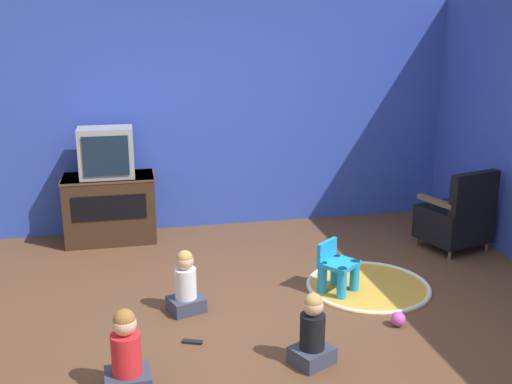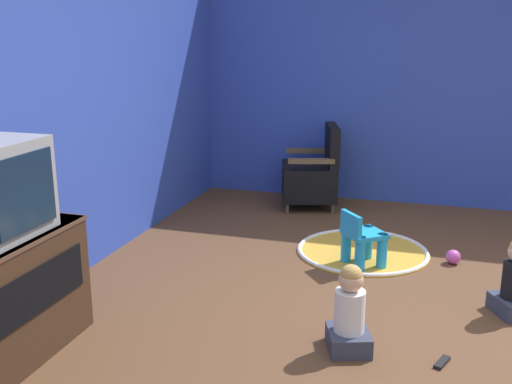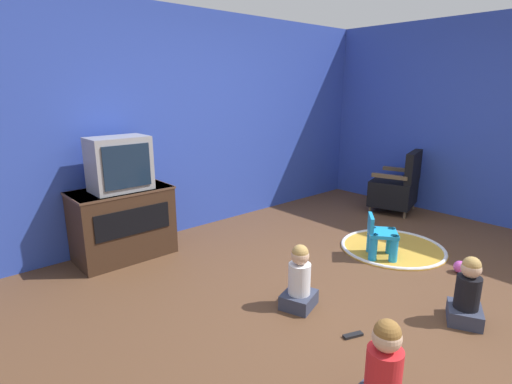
{
  "view_description": "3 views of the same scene",
  "coord_description": "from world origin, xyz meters",
  "px_view_note": "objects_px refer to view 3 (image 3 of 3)",
  "views": [
    {
      "loc": [
        -1.04,
        -4.4,
        2.29
      ],
      "look_at": [
        0.04,
        0.67,
        0.84
      ],
      "focal_mm": 42.0,
      "sensor_mm": 36.0,
      "label": 1
    },
    {
      "loc": [
        -3.87,
        -0.27,
        1.81
      ],
      "look_at": [
        -0.37,
        0.8,
        0.84
      ],
      "focal_mm": 42.0,
      "sensor_mm": 36.0,
      "label": 2
    },
    {
      "loc": [
        -2.84,
        -1.8,
        1.73
      ],
      "look_at": [
        -0.42,
        0.94,
        0.76
      ],
      "focal_mm": 28.0,
      "sensor_mm": 36.0,
      "label": 3
    }
  ],
  "objects_px": {
    "television": "(119,164)",
    "yellow_kid_chair": "(381,239)",
    "tv_cabinet": "(123,222)",
    "child_watching_center": "(299,280)",
    "child_watching_left": "(467,294)",
    "child_watching_right": "(383,375)",
    "toy_ball": "(460,267)",
    "remote_control": "(353,335)",
    "black_armchair": "(396,188)"
  },
  "relations": [
    {
      "from": "black_armchair",
      "to": "child_watching_right",
      "type": "distance_m",
      "value": 3.88
    },
    {
      "from": "tv_cabinet",
      "to": "black_armchair",
      "type": "xyz_separation_m",
      "value": [
        3.55,
        -1.05,
        -0.03
      ]
    },
    {
      "from": "child_watching_right",
      "to": "television",
      "type": "bearing_deg",
      "value": 90.01
    },
    {
      "from": "tv_cabinet",
      "to": "child_watching_center",
      "type": "height_order",
      "value": "tv_cabinet"
    },
    {
      "from": "television",
      "to": "yellow_kid_chair",
      "type": "xyz_separation_m",
      "value": [
        1.98,
        -1.74,
        -0.79
      ]
    },
    {
      "from": "child_watching_left",
      "to": "black_armchair",
      "type": "bearing_deg",
      "value": 13.68
    },
    {
      "from": "television",
      "to": "child_watching_right",
      "type": "xyz_separation_m",
      "value": [
        0.15,
        -2.88,
        -0.74
      ]
    },
    {
      "from": "child_watching_left",
      "to": "remote_control",
      "type": "xyz_separation_m",
      "value": [
        -0.79,
        0.44,
        -0.22
      ]
    },
    {
      "from": "television",
      "to": "yellow_kid_chair",
      "type": "relative_size",
      "value": 1.25
    },
    {
      "from": "tv_cabinet",
      "to": "television",
      "type": "distance_m",
      "value": 0.62
    },
    {
      "from": "toy_ball",
      "to": "television",
      "type": "bearing_deg",
      "value": 132.46
    },
    {
      "from": "black_armchair",
      "to": "child_watching_left",
      "type": "height_order",
      "value": "black_armchair"
    },
    {
      "from": "yellow_kid_chair",
      "to": "television",
      "type": "bearing_deg",
      "value": 99.85
    },
    {
      "from": "television",
      "to": "black_armchair",
      "type": "height_order",
      "value": "television"
    },
    {
      "from": "child_watching_right",
      "to": "remote_control",
      "type": "height_order",
      "value": "child_watching_right"
    },
    {
      "from": "black_armchair",
      "to": "child_watching_left",
      "type": "bearing_deg",
      "value": 24.15
    },
    {
      "from": "remote_control",
      "to": "child_watching_right",
      "type": "bearing_deg",
      "value": 68.3
    },
    {
      "from": "tv_cabinet",
      "to": "toy_ball",
      "type": "relative_size",
      "value": 8.3
    },
    {
      "from": "child_watching_right",
      "to": "toy_ball",
      "type": "bearing_deg",
      "value": 8.74
    },
    {
      "from": "toy_ball",
      "to": "child_watching_center",
      "type": "bearing_deg",
      "value": 159.24
    },
    {
      "from": "television",
      "to": "toy_ball",
      "type": "distance_m",
      "value": 3.44
    },
    {
      "from": "child_watching_center",
      "to": "toy_ball",
      "type": "distance_m",
      "value": 1.73
    },
    {
      "from": "child_watching_left",
      "to": "child_watching_center",
      "type": "distance_m",
      "value": 1.25
    },
    {
      "from": "yellow_kid_chair",
      "to": "child_watching_right",
      "type": "height_order",
      "value": "child_watching_right"
    },
    {
      "from": "black_armchair",
      "to": "toy_ball",
      "type": "xyz_separation_m",
      "value": [
        -1.31,
        -1.44,
        -0.29
      ]
    },
    {
      "from": "tv_cabinet",
      "to": "child_watching_center",
      "type": "bearing_deg",
      "value": -71.46
    },
    {
      "from": "child_watching_center",
      "to": "child_watching_right",
      "type": "xyz_separation_m",
      "value": [
        -0.48,
        -1.04,
        0.02
      ]
    },
    {
      "from": "tv_cabinet",
      "to": "television",
      "type": "relative_size",
      "value": 1.72
    },
    {
      "from": "television",
      "to": "black_armchair",
      "type": "bearing_deg",
      "value": -15.8
    },
    {
      "from": "child_watching_left",
      "to": "child_watching_right",
      "type": "distance_m",
      "value": 1.26
    },
    {
      "from": "tv_cabinet",
      "to": "child_watching_left",
      "type": "xyz_separation_m",
      "value": [
        1.41,
        -2.86,
        -0.15
      ]
    },
    {
      "from": "child_watching_center",
      "to": "child_watching_right",
      "type": "relative_size",
      "value": 0.93
    },
    {
      "from": "child_watching_right",
      "to": "toy_ball",
      "type": "height_order",
      "value": "child_watching_right"
    },
    {
      "from": "television",
      "to": "child_watching_left",
      "type": "height_order",
      "value": "television"
    },
    {
      "from": "yellow_kid_chair",
      "to": "child_watching_center",
      "type": "relative_size",
      "value": 0.85
    },
    {
      "from": "tv_cabinet",
      "to": "toy_ball",
      "type": "bearing_deg",
      "value": -48.06
    },
    {
      "from": "black_armchair",
      "to": "yellow_kid_chair",
      "type": "relative_size",
      "value": 1.93
    },
    {
      "from": "black_armchair",
      "to": "yellow_kid_chair",
      "type": "distance_m",
      "value": 1.74
    },
    {
      "from": "child_watching_center",
      "to": "child_watching_left",
      "type": "bearing_deg",
      "value": -70.28
    },
    {
      "from": "child_watching_center",
      "to": "remote_control",
      "type": "bearing_deg",
      "value": -109.87
    },
    {
      "from": "child_watching_center",
      "to": "tv_cabinet",
      "type": "bearing_deg",
      "value": 89.63
    },
    {
      "from": "child_watching_right",
      "to": "remote_control",
      "type": "relative_size",
      "value": 3.69
    },
    {
      "from": "yellow_kid_chair",
      "to": "toy_ball",
      "type": "distance_m",
      "value": 0.77
    },
    {
      "from": "child_watching_center",
      "to": "child_watching_right",
      "type": "distance_m",
      "value": 1.15
    },
    {
      "from": "television",
      "to": "toy_ball",
      "type": "bearing_deg",
      "value": -47.54
    },
    {
      "from": "television",
      "to": "toy_ball",
      "type": "height_order",
      "value": "television"
    },
    {
      "from": "tv_cabinet",
      "to": "yellow_kid_chair",
      "type": "xyz_separation_m",
      "value": [
        1.98,
        -1.78,
        -0.17
      ]
    },
    {
      "from": "tv_cabinet",
      "to": "remote_control",
      "type": "xyz_separation_m",
      "value": [
        0.62,
        -2.41,
        -0.37
      ]
    },
    {
      "from": "yellow_kid_chair",
      "to": "black_armchair",
      "type": "bearing_deg",
      "value": -13.67
    },
    {
      "from": "child_watching_right",
      "to": "remote_control",
      "type": "bearing_deg",
      "value": 44.16
    }
  ]
}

